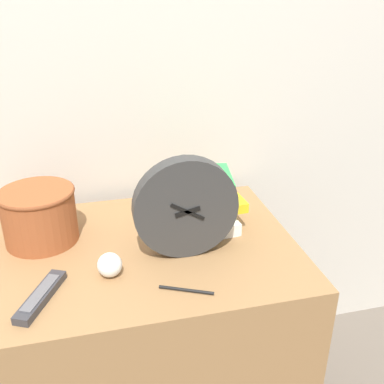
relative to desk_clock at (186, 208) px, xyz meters
name	(u,v)px	position (x,y,z in m)	size (l,w,h in m)	color
wall_back	(95,60)	(-0.18, 0.45, 0.31)	(6.00, 0.04, 2.40)	beige
desk	(126,350)	(-0.18, 0.06, -0.51)	(1.01, 0.64, 0.75)	olive
desk_clock	(186,208)	(0.00, 0.00, 0.00)	(0.28, 0.05, 0.28)	#333333
book_stack	(197,202)	(0.06, 0.13, -0.05)	(0.26, 0.20, 0.18)	white
basket	(39,214)	(-0.39, 0.17, -0.06)	(0.21, 0.21, 0.16)	#994C28
tv_remote	(41,296)	(-0.38, -0.11, -0.13)	(0.12, 0.19, 0.02)	#333338
crumpled_paper_ball	(110,265)	(-0.21, -0.05, -0.11)	(0.06, 0.06, 0.06)	white
pen	(186,290)	(-0.04, -0.16, -0.14)	(0.13, 0.07, 0.01)	black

